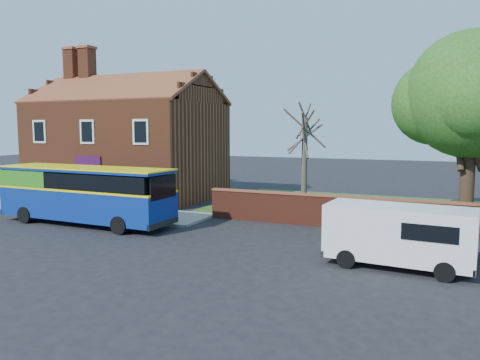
% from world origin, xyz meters
% --- Properties ---
extents(ground, '(120.00, 120.00, 0.00)m').
position_xyz_m(ground, '(0.00, 0.00, 0.00)').
color(ground, black).
rests_on(ground, ground).
extents(pavement, '(18.00, 3.50, 0.12)m').
position_xyz_m(pavement, '(-7.00, 5.75, 0.06)').
color(pavement, gray).
rests_on(pavement, ground).
extents(kerb, '(18.00, 0.15, 0.14)m').
position_xyz_m(kerb, '(-7.00, 4.00, 0.07)').
color(kerb, slate).
rests_on(kerb, ground).
extents(grass_strip, '(26.00, 12.00, 0.04)m').
position_xyz_m(grass_strip, '(13.00, 13.00, 0.02)').
color(grass_strip, '#426B28').
rests_on(grass_strip, ground).
extents(shop_building, '(12.30, 8.13, 10.50)m').
position_xyz_m(shop_building, '(-7.02, 11.50, 3.41)').
color(shop_building, brown).
rests_on(shop_building, ground).
extents(boundary_wall, '(22.00, 0.38, 1.60)m').
position_xyz_m(boundary_wall, '(13.00, 7.00, 0.81)').
color(boundary_wall, maroon).
rests_on(boundary_wall, ground).
extents(bus, '(9.51, 2.63, 2.89)m').
position_xyz_m(bus, '(-3.31, 2.75, 1.64)').
color(bus, navy).
rests_on(bus, ground).
extents(van_near, '(5.02, 2.32, 2.15)m').
position_xyz_m(van_near, '(12.08, 1.37, 1.20)').
color(van_near, white).
rests_on(van_near, ground).
extents(large_tree, '(7.80, 6.17, 9.52)m').
position_xyz_m(large_tree, '(14.49, 10.33, 6.23)').
color(large_tree, black).
rests_on(large_tree, ground).
extents(bare_tree, '(2.20, 2.62, 5.87)m').
position_xyz_m(bare_tree, '(6.45, 9.09, 3.01)').
color(bare_tree, '#4C4238').
rests_on(bare_tree, ground).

